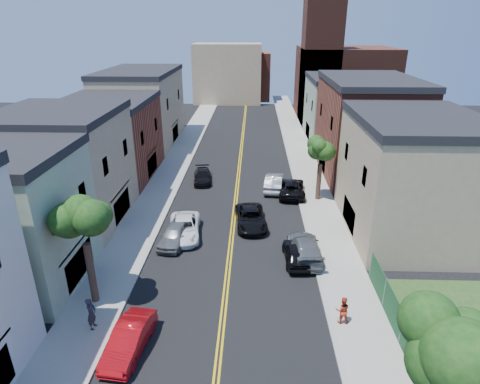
# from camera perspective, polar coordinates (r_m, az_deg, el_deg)

# --- Properties ---
(sidewalk_left) EXTENTS (3.20, 100.00, 0.15)m
(sidewalk_left) POSITION_cam_1_polar(r_m,az_deg,el_deg) (49.42, -9.29, 3.91)
(sidewalk_left) COLOR gray
(sidewalk_left) RESTS_ON ground
(sidewalk_right) EXTENTS (3.20, 100.00, 0.15)m
(sidewalk_right) POSITION_cam_1_polar(r_m,az_deg,el_deg) (48.89, 9.24, 3.70)
(sidewalk_right) COLOR gray
(sidewalk_right) RESTS_ON ground
(curb_left) EXTENTS (0.30, 100.00, 0.15)m
(curb_left) POSITION_cam_1_polar(r_m,az_deg,el_deg) (49.11, -7.28, 3.91)
(curb_left) COLOR gray
(curb_left) RESTS_ON ground
(curb_right) EXTENTS (0.30, 100.00, 0.15)m
(curb_right) POSITION_cam_1_polar(r_m,az_deg,el_deg) (48.70, 7.19, 3.75)
(curb_right) COLOR gray
(curb_right) RESTS_ON ground
(bldg_left_palegrn) EXTENTS (9.00, 8.00, 8.50)m
(bldg_left_palegrn) POSITION_cam_1_polar(r_m,az_deg,el_deg) (29.27, -30.64, -3.90)
(bldg_left_palegrn) COLOR gray
(bldg_left_palegrn) RESTS_ON ground
(bldg_left_tan_near) EXTENTS (9.00, 10.00, 9.00)m
(bldg_left_tan_near) POSITION_cam_1_polar(r_m,az_deg,el_deg) (36.41, -23.62, 2.72)
(bldg_left_tan_near) COLOR #998466
(bldg_left_tan_near) RESTS_ON ground
(bldg_left_brick) EXTENTS (9.00, 12.00, 8.00)m
(bldg_left_brick) POSITION_cam_1_polar(r_m,az_deg,el_deg) (46.23, -18.01, 6.86)
(bldg_left_brick) COLOR brown
(bldg_left_brick) RESTS_ON ground
(bldg_left_tan_far) EXTENTS (9.00, 16.00, 9.50)m
(bldg_left_tan_far) POSITION_cam_1_polar(r_m,az_deg,el_deg) (59.06, -13.70, 11.36)
(bldg_left_tan_far) COLOR #998466
(bldg_left_tan_far) RESTS_ON ground
(bldg_right_tan) EXTENTS (9.00, 12.00, 9.00)m
(bldg_right_tan) POSITION_cam_1_polar(r_m,az_deg,el_deg) (34.25, 23.01, 1.62)
(bldg_right_tan) COLOR #998466
(bldg_right_tan) RESTS_ON ground
(bldg_right_brick) EXTENTS (9.00, 14.00, 10.00)m
(bldg_right_brick) POSITION_cam_1_polar(r_m,az_deg,el_deg) (46.84, 17.40, 8.40)
(bldg_right_brick) COLOR brown
(bldg_right_brick) RESTS_ON ground
(bldg_right_palegrn) EXTENTS (9.00, 12.00, 8.50)m
(bldg_right_palegrn) POSITION_cam_1_polar(r_m,az_deg,el_deg) (60.29, 14.03, 11.07)
(bldg_right_palegrn) COLOR gray
(bldg_right_palegrn) RESTS_ON ground
(church) EXTENTS (16.20, 14.20, 22.60)m
(church) POSITION_cam_1_polar(r_m,az_deg,el_deg) (74.89, 13.79, 15.59)
(church) COLOR #4C2319
(church) RESTS_ON ground
(backdrop_left) EXTENTS (14.00, 8.00, 12.00)m
(backdrop_left) POSITION_cam_1_polar(r_m,az_deg,el_deg) (88.59, -1.76, 16.41)
(backdrop_left) COLOR #998466
(backdrop_left) RESTS_ON ground
(backdrop_center) EXTENTS (10.00, 8.00, 10.00)m
(backdrop_center) POSITION_cam_1_polar(r_m,az_deg,el_deg) (92.52, 0.98, 16.07)
(backdrop_center) COLOR brown
(backdrop_center) RESTS_ON ground
(fence_right) EXTENTS (0.04, 15.00, 1.90)m
(fence_right) POSITION_cam_1_polar(r_m,az_deg,el_deg) (22.68, 23.15, -19.90)
(fence_right) COLOR #143F1E
(fence_right) RESTS_ON sidewalk_right
(tree_left_mid) EXTENTS (5.20, 5.20, 9.29)m
(tree_left_mid) POSITION_cam_1_polar(r_m,az_deg,el_deg) (23.89, -21.70, -1.65)
(tree_left_mid) COLOR #39241C
(tree_left_mid) RESTS_ON sidewalk_left
(tree_right_corner) EXTENTS (5.80, 5.80, 10.35)m
(tree_right_corner) POSITION_cam_1_polar(r_m,az_deg,el_deg) (14.47, 28.50, -16.46)
(tree_right_corner) COLOR #39241C
(tree_right_corner) RESTS_ON sidewalk_right
(tree_right_far) EXTENTS (4.40, 4.40, 8.03)m
(tree_right_far) POSITION_cam_1_polar(r_m,az_deg,el_deg) (37.78, 11.55, 6.89)
(tree_right_far) COLOR #39241C
(tree_right_far) RESTS_ON sidewalk_right
(red_sedan) EXTENTS (2.05, 4.56, 1.45)m
(red_sedan) POSITION_cam_1_polar(r_m,az_deg,el_deg) (22.87, -15.44, -19.49)
(red_sedan) COLOR #B20B12
(red_sedan) RESTS_ON ground
(white_pickup) EXTENTS (2.97, 5.51, 1.47)m
(white_pickup) POSITION_cam_1_polar(r_m,az_deg,el_deg) (32.56, -7.93, -5.05)
(white_pickup) COLOR white
(white_pickup) RESTS_ON ground
(grey_car_left) EXTENTS (2.39, 4.66, 1.52)m
(grey_car_left) POSITION_cam_1_polar(r_m,az_deg,el_deg) (31.65, -9.24, -5.95)
(grey_car_left) COLOR slate
(grey_car_left) RESTS_ON ground
(black_car_left) EXTENTS (2.30, 4.60, 1.28)m
(black_car_left) POSITION_cam_1_polar(r_m,az_deg,el_deg) (43.42, -5.36, 2.23)
(black_car_left) COLOR black
(black_car_left) RESTS_ON ground
(grey_car_right) EXTENTS (2.33, 5.37, 1.54)m
(grey_car_right) POSITION_cam_1_polar(r_m,az_deg,el_deg) (29.86, 9.21, -7.80)
(grey_car_right) COLOR #55595C
(grey_car_right) RESTS_ON ground
(black_car_right) EXTENTS (1.87, 4.25, 1.42)m
(black_car_right) POSITION_cam_1_polar(r_m,az_deg,el_deg) (29.24, 7.96, -8.56)
(black_car_right) COLOR black
(black_car_right) RESTS_ON ground
(silver_car_right) EXTENTS (2.28, 5.11, 1.63)m
(silver_car_right) POSITION_cam_1_polar(r_m,az_deg,el_deg) (41.33, 4.83, 1.42)
(silver_car_right) COLOR #999BA0
(silver_car_right) RESTS_ON ground
(dark_car_right_far) EXTENTS (2.75, 5.49, 1.49)m
(dark_car_right_far) POSITION_cam_1_polar(r_m,az_deg,el_deg) (40.26, 7.33, 0.61)
(dark_car_right_far) COLOR black
(dark_car_right_far) RESTS_ON ground
(black_suv_lane) EXTENTS (2.92, 5.44, 1.45)m
(black_suv_lane) POSITION_cam_1_polar(r_m,az_deg,el_deg) (33.88, 1.53, -3.66)
(black_suv_lane) COLOR black
(black_suv_lane) RESTS_ON ground
(pedestrian_left) EXTENTS (0.47, 0.71, 1.92)m
(pedestrian_left) POSITION_cam_1_polar(r_m,az_deg,el_deg) (24.46, -20.30, -15.84)
(pedestrian_left) COLOR #24242B
(pedestrian_left) RESTS_ON sidewalk_left
(pedestrian_right) EXTENTS (0.83, 0.65, 1.66)m
(pedestrian_right) POSITION_cam_1_polar(r_m,az_deg,el_deg) (24.18, 14.31, -15.91)
(pedestrian_right) COLOR #B3311B
(pedestrian_right) RESTS_ON sidewalk_right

